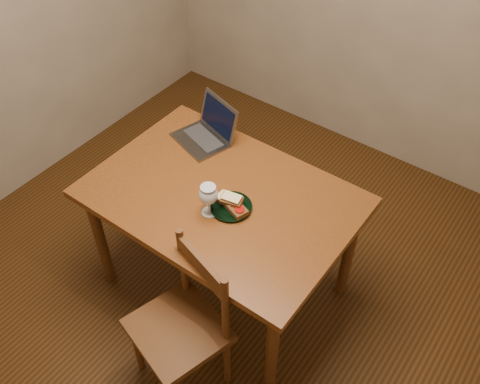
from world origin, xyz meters
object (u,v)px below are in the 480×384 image
Objects in this scene: table at (222,206)px; milk_glass at (209,200)px; laptop at (209,129)px; plate at (231,207)px; chair at (181,321)px.

milk_glass is (0.03, -0.13, 0.17)m from table.
laptop is at bearing 129.10° from milk_glass.
milk_glass is (-0.07, -0.08, 0.08)m from plate.
table is 6.41× the size of plate.
table is 0.22m from milk_glass.
laptop is at bearing 136.86° from chair.
laptop reaches higher than table.
chair is 1.05m from laptop.
milk_glass reaches higher than table.
table is at bearing 102.64° from milk_glass.
milk_glass reaches higher than plate.
plate is 0.57× the size of laptop.
table is 0.14m from plate.
laptop is (-0.51, 0.86, 0.32)m from chair.
milk_glass reaches higher than chair.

